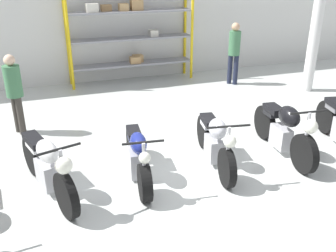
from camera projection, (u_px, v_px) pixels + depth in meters
ground_plane at (176, 174)px, 6.17m from camera, size 30.00×30.00×0.00m
back_wall at (103, 18)px, 10.54m from camera, size 30.00×0.08×3.60m
shelving_rack at (130, 35)px, 10.61m from camera, size 3.60×0.63×2.46m
support_pillar at (316, 23)px, 9.60m from camera, size 0.28×0.28×3.60m
motorcycle_white at (47, 166)px, 5.47m from camera, size 0.82×2.02×1.02m
motorcycle_blue at (138, 155)px, 5.96m from camera, size 0.59×1.92×0.92m
motorcycle_silver at (215, 141)px, 6.30m from camera, size 0.67×1.99×1.00m
motorcycle_black at (284, 129)px, 6.64m from camera, size 0.65×2.05×1.06m
person_browsing at (234, 49)px, 10.47m from camera, size 0.45×0.45×1.73m
person_near_rack at (14, 88)px, 7.33m from camera, size 0.43×0.43×1.62m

